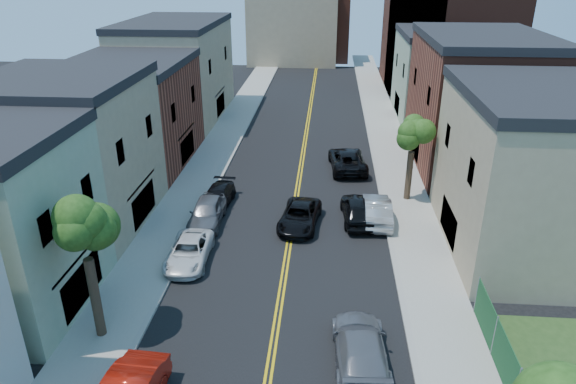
% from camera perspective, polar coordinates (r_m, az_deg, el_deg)
% --- Properties ---
extents(sidewalk_left, '(3.20, 100.00, 0.15)m').
position_cam_1_polar(sidewalk_left, '(48.14, -7.75, 4.89)').
color(sidewalk_left, gray).
rests_on(sidewalk_left, ground).
extents(sidewalk_right, '(3.20, 100.00, 0.15)m').
position_cam_1_polar(sidewalk_right, '(47.44, 11.31, 4.33)').
color(sidewalk_right, gray).
rests_on(sidewalk_right, ground).
extents(curb_left, '(0.30, 100.00, 0.15)m').
position_cam_1_polar(curb_left, '(47.81, -5.69, 4.85)').
color(curb_left, gray).
rests_on(curb_left, ground).
extents(curb_right, '(0.30, 100.00, 0.15)m').
position_cam_1_polar(curb_right, '(47.26, 9.20, 4.42)').
color(curb_right, gray).
rests_on(curb_right, ground).
extents(bldg_left_tan_near, '(9.00, 10.00, 9.00)m').
position_cam_1_polar(bldg_left_tan_near, '(35.37, -22.91, 3.55)').
color(bldg_left_tan_near, '#998466').
rests_on(bldg_left_tan_near, ground).
extents(bldg_left_brick, '(9.00, 12.00, 8.00)m').
position_cam_1_polar(bldg_left_brick, '(45.05, -16.76, 7.96)').
color(bldg_left_brick, brown).
rests_on(bldg_left_brick, ground).
extents(bldg_left_tan_far, '(9.00, 16.00, 9.50)m').
position_cam_1_polar(bldg_left_tan_far, '(57.78, -12.03, 12.65)').
color(bldg_left_tan_far, '#998466').
rests_on(bldg_left_tan_far, ground).
extents(bldg_right_tan, '(9.00, 12.00, 9.00)m').
position_cam_1_polar(bldg_right_tan, '(32.78, 25.47, 1.52)').
color(bldg_right_tan, '#998466').
rests_on(bldg_right_tan, ground).
extents(bldg_right_brick, '(9.00, 14.00, 10.00)m').
position_cam_1_polar(bldg_right_brick, '(45.31, 19.85, 8.96)').
color(bldg_right_brick, brown).
rests_on(bldg_right_brick, ground).
extents(bldg_right_palegrn, '(9.00, 12.00, 8.50)m').
position_cam_1_polar(bldg_right_palegrn, '(58.76, 16.49, 11.89)').
color(bldg_right_palegrn, gray).
rests_on(bldg_right_palegrn, ground).
extents(church, '(16.20, 14.20, 22.60)m').
position_cam_1_polar(church, '(73.34, 16.40, 16.58)').
color(church, '#4C2319').
rests_on(church, ground).
extents(backdrop_left, '(14.00, 8.00, 12.00)m').
position_cam_1_polar(backdrop_left, '(87.14, 0.52, 17.76)').
color(backdrop_left, '#998466').
rests_on(backdrop_left, ground).
extents(backdrop_center, '(10.00, 8.00, 10.00)m').
position_cam_1_polar(backdrop_center, '(91.04, 3.34, 17.36)').
color(backdrop_center, brown).
rests_on(backdrop_center, ground).
extents(tree_left_mid, '(5.20, 5.20, 9.29)m').
position_cam_1_polar(tree_left_mid, '(22.88, -21.85, -1.52)').
color(tree_left_mid, '#39271C').
rests_on(tree_left_mid, sidewalk_left).
extents(tree_right_far, '(4.40, 4.40, 8.03)m').
position_cam_1_polar(tree_right_far, '(36.29, 13.67, 7.40)').
color(tree_right_far, '#39271C').
rests_on(tree_right_far, sidewalk_right).
extents(white_pickup, '(2.34, 4.84, 1.33)m').
position_cam_1_polar(white_pickup, '(30.22, -10.78, -6.41)').
color(white_pickup, silver).
rests_on(white_pickup, ground).
extents(grey_car_left, '(2.06, 4.96, 1.68)m').
position_cam_1_polar(grey_car_left, '(34.16, -8.83, -2.14)').
color(grey_car_left, '#54565B').
rests_on(grey_car_left, ground).
extents(black_car_left, '(2.16, 4.71, 1.33)m').
position_cam_1_polar(black_car_left, '(36.54, -7.74, -0.55)').
color(black_car_left, black).
rests_on(black_car_left, ground).
extents(grey_car_right, '(2.50, 5.59, 1.59)m').
position_cam_1_polar(grey_car_right, '(23.18, 7.92, -16.56)').
color(grey_car_right, slate).
rests_on(grey_car_right, ground).
extents(black_car_right, '(2.34, 5.07, 1.68)m').
position_cam_1_polar(black_car_right, '(34.36, 7.65, -1.89)').
color(black_car_right, black).
rests_on(black_car_right, ground).
extents(silver_car_right, '(1.73, 4.92, 1.62)m').
position_cam_1_polar(silver_car_right, '(34.52, 9.71, -1.97)').
color(silver_car_right, '#93979A').
rests_on(silver_car_right, ground).
extents(dark_car_right_far, '(3.32, 6.19, 1.65)m').
position_cam_1_polar(dark_car_right_far, '(42.82, 6.52, 3.54)').
color(dark_car_right_far, black).
rests_on(dark_car_right_far, ground).
extents(black_suv_lane, '(2.88, 5.24, 1.39)m').
position_cam_1_polar(black_suv_lane, '(33.53, 1.28, -2.64)').
color(black_suv_lane, black).
rests_on(black_suv_lane, ground).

